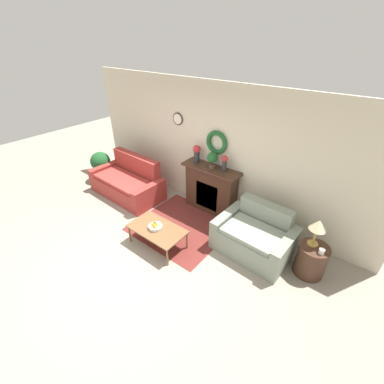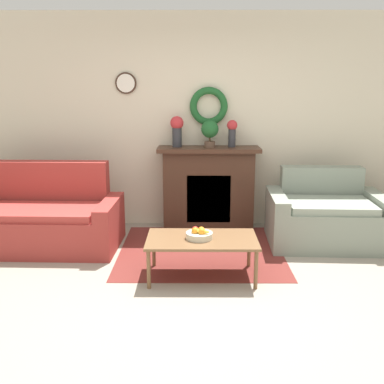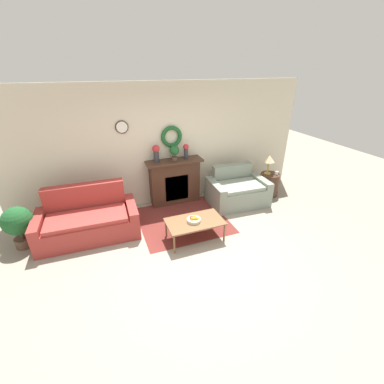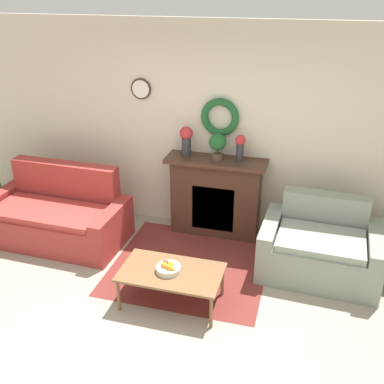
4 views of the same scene
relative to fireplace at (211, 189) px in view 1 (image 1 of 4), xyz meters
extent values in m
plane|color=gray|center=(-0.14, -2.13, -0.53)|extent=(16.00, 16.00, 0.00)
cube|color=maroon|center=(-0.11, -0.86, -0.53)|extent=(1.80, 1.71, 0.01)
cube|color=beige|center=(-0.14, 0.21, 0.82)|extent=(6.80, 0.06, 2.70)
cylinder|color=#382319|center=(-1.04, 0.16, 1.30)|extent=(0.26, 0.02, 0.26)
cylinder|color=white|center=(-1.04, 0.15, 1.30)|extent=(0.23, 0.01, 0.23)
torus|color=#1E5628|center=(0.00, 0.13, 1.02)|extent=(0.48, 0.09, 0.48)
cube|color=#42281C|center=(0.00, 0.01, -0.03)|extent=(1.14, 0.34, 1.01)
cube|color=black|center=(0.00, -0.15, -0.11)|extent=(0.55, 0.02, 0.60)
cube|color=orange|center=(0.00, -0.16, -0.19)|extent=(0.44, 0.01, 0.33)
cube|color=#42281C|center=(0.00, -0.03, 0.50)|extent=(1.28, 0.41, 0.05)
cube|color=#9E332D|center=(-1.96, -0.85, -0.33)|extent=(1.50, 0.76, 0.41)
cube|color=#9E332D|center=(-1.95, -0.39, -0.06)|extent=(1.48, 0.24, 0.94)
cube|color=#9E332D|center=(-2.78, -0.72, -0.26)|extent=(0.20, 0.92, 0.55)
cube|color=#9E332D|center=(-1.13, -0.77, -0.26)|extent=(0.20, 0.92, 0.55)
cube|color=#AD3832|center=(-1.96, -0.85, -0.08)|extent=(1.44, 0.70, 0.08)
cube|color=gray|center=(1.35, -0.70, -0.31)|extent=(1.01, 0.76, 0.45)
cube|color=gray|center=(1.37, -0.24, -0.11)|extent=(0.99, 0.25, 0.85)
cube|color=gray|center=(0.78, -0.57, -0.24)|extent=(0.21, 0.93, 0.59)
cube|color=gray|center=(1.93, -0.62, -0.24)|extent=(0.21, 0.93, 0.59)
cube|color=gray|center=(1.35, -0.70, -0.04)|extent=(0.97, 0.70, 0.08)
cube|color=brown|center=(-0.11, -1.56, -0.15)|extent=(1.05, 0.61, 0.03)
cylinder|color=brown|center=(-0.59, -1.82, -0.35)|extent=(0.04, 0.04, 0.37)
cylinder|color=brown|center=(0.38, -1.82, -0.35)|extent=(0.04, 0.04, 0.37)
cylinder|color=brown|center=(-0.59, -1.30, -0.35)|extent=(0.04, 0.04, 0.37)
cylinder|color=brown|center=(0.38, -1.30, -0.35)|extent=(0.04, 0.04, 0.37)
cylinder|color=beige|center=(-0.13, -1.57, -0.11)|extent=(0.25, 0.25, 0.06)
sphere|color=#B2231E|center=(-0.17, -1.55, -0.06)|extent=(0.07, 0.07, 0.07)
sphere|color=orange|center=(-0.11, -1.61, -0.06)|extent=(0.07, 0.07, 0.07)
sphere|color=orange|center=(-0.11, -1.56, -0.06)|extent=(0.07, 0.07, 0.07)
sphere|color=orange|center=(-0.17, -1.58, -0.06)|extent=(0.07, 0.07, 0.07)
ellipsoid|color=yellow|center=(-0.12, -1.60, -0.06)|extent=(0.17, 0.08, 0.04)
cylinder|color=#42281C|center=(2.32, -0.49, -0.25)|extent=(0.47, 0.47, 0.56)
cylinder|color=#B28E42|center=(2.26, -0.44, 0.04)|extent=(0.17, 0.17, 0.02)
cylinder|color=#B28E42|center=(2.26, -0.44, 0.19)|extent=(0.04, 0.04, 0.28)
cone|color=beige|center=(2.26, -0.44, 0.41)|extent=(0.26, 0.26, 0.16)
cylinder|color=silver|center=(2.43, -0.57, 0.07)|extent=(0.08, 0.08, 0.09)
cylinder|color=#2D2D33|center=(-0.40, 0.01, 0.64)|extent=(0.12, 0.12, 0.24)
sphere|color=#B72D33|center=(-0.40, 0.01, 0.82)|extent=(0.17, 0.17, 0.17)
cylinder|color=#2D2D33|center=(0.29, 0.01, 0.63)|extent=(0.09, 0.09, 0.22)
sphere|color=#B72D33|center=(0.29, 0.01, 0.79)|extent=(0.13, 0.13, 0.13)
cylinder|color=brown|center=(0.01, -0.01, 0.56)|extent=(0.13, 0.13, 0.07)
cylinder|color=#4C3823|center=(0.01, -0.01, 0.63)|extent=(0.02, 0.02, 0.06)
sphere|color=#1E5628|center=(0.01, -0.01, 0.75)|extent=(0.22, 0.22, 0.22)
cylinder|color=brown|center=(-3.08, -0.66, -0.45)|extent=(0.30, 0.30, 0.18)
cylinder|color=#4C3823|center=(-3.08, -0.66, -0.29)|extent=(0.05, 0.05, 0.14)
sphere|color=#1E5628|center=(-3.08, -0.66, 0.00)|extent=(0.51, 0.51, 0.51)
camera|label=1|loc=(2.63, -4.00, 2.88)|focal=24.00mm
camera|label=2|loc=(-0.18, -5.61, 1.26)|focal=42.00mm
camera|label=3|loc=(-1.58, -5.28, 2.43)|focal=24.00mm
camera|label=4|loc=(1.12, -5.16, 2.55)|focal=42.00mm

